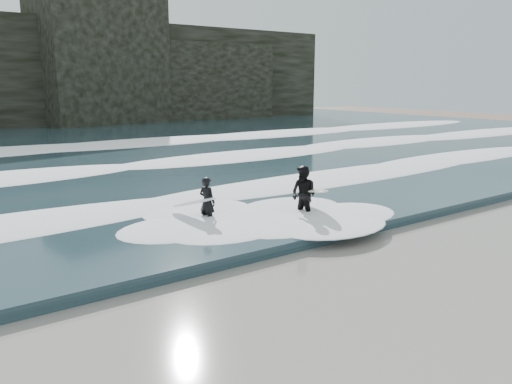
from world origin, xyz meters
The scene contains 7 objects.
ground centered at (0.00, 0.00, 0.00)m, with size 120.00×120.00×0.00m, color #8B6450.
sea centered at (0.00, 29.00, 0.15)m, with size 90.00×52.00×0.30m, color #1F353D.
foam_near centered at (0.00, 9.00, 0.40)m, with size 60.00×3.20×0.20m, color white.
foam_mid centered at (0.00, 16.00, 0.42)m, with size 60.00×4.00×0.24m, color white.
foam_far centered at (0.00, 25.00, 0.45)m, with size 60.00×4.80×0.30m, color white.
surfer_left centered at (-0.28, 6.40, 0.76)m, with size 1.17×2.01×1.50m.
surfer_right centered at (2.49, 5.07, 0.88)m, with size 1.48×2.13×1.75m.
Camera 1 is at (-7.21, -6.20, 4.19)m, focal length 35.00 mm.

